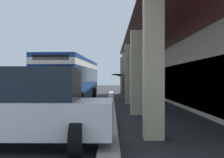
{
  "coord_description": "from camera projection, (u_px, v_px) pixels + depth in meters",
  "views": [
    {
      "loc": [
        19.01,
        4.43,
        1.69
      ],
      "look_at": [
        -0.46,
        4.44,
        1.69
      ],
      "focal_mm": 46.57,
      "sensor_mm": 36.0,
      "label": 1
    }
  ],
  "objects": [
    {
      "name": "parked_suv_white",
      "position": [
        14.0,
        106.0,
        7.15
      ],
      "size": [
        2.75,
        4.82,
        1.97
      ],
      "color": "silver",
      "rests_on": "ground"
    },
    {
      "name": "ground",
      "position": [
        166.0,
        105.0,
        19.01
      ],
      "size": [
        120.0,
        120.0,
        0.0
      ],
      "primitive_type": "plane",
      "color": "#262628"
    },
    {
      "name": "curb_strip",
      "position": [
        111.0,
        103.0,
        19.53
      ],
      "size": [
        33.97,
        0.5,
        0.12
      ],
      "primitive_type": "cube",
      "color": "#9E998E",
      "rests_on": "ground"
    },
    {
      "name": "parked_sedan_blue",
      "position": [
        20.0,
        88.0,
        29.52
      ],
      "size": [
        4.46,
        2.13,
        1.47
      ],
      "color": "navy",
      "rests_on": "ground"
    },
    {
      "name": "transit_bus",
      "position": [
        71.0,
        77.0,
        20.61
      ],
      "size": [
        11.33,
        3.21,
        3.34
      ],
      "color": "navy",
      "rests_on": "ground"
    },
    {
      "name": "potted_palm",
      "position": [
        123.0,
        91.0,
        24.12
      ],
      "size": [
        1.87,
        1.79,
        2.15
      ],
      "color": "gray",
      "rests_on": "ground"
    }
  ]
}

